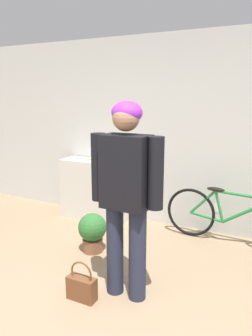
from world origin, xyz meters
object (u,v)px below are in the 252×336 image
Objects in this scene: bicycle at (234,218)px; handbag at (82,287)px; banana at (99,160)px; potted_plant at (92,231)px; person at (126,186)px.

handbag is at bearing -116.82° from bicycle.
handbag is at bearing -63.30° from banana.
person is at bearing -38.89° from potted_plant.
potted_plant is (-0.74, 0.60, -0.78)m from person.
bicycle is (0.70, 1.52, -0.69)m from person.
person is 1.81m from bicycle.
handbag is at bearing -140.47° from person.
handbag is 0.95m from potted_plant.
bicycle is 1.71m from potted_plant.
potted_plant is (-0.42, 0.85, 0.13)m from handbag.
bicycle reaches higher than handbag.
handbag is (-0.32, -0.25, -0.92)m from person.
bicycle reaches higher than potted_plant.
person is 1.23m from potted_plant.
person is 4.76× the size of handbag.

